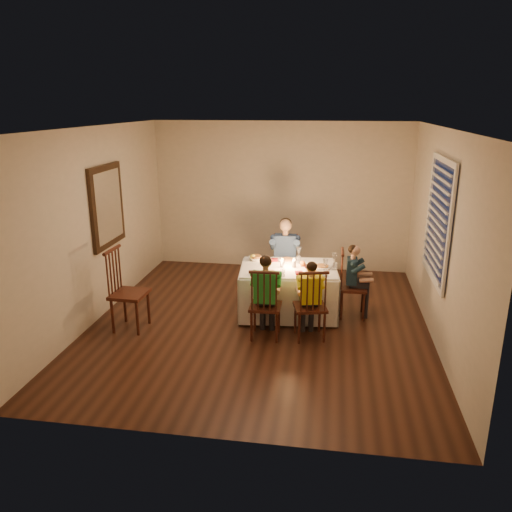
% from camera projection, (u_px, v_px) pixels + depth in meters
% --- Properties ---
extents(ground, '(5.00, 5.00, 0.00)m').
position_uv_depth(ground, '(260.00, 323.00, 6.83)').
color(ground, black).
rests_on(ground, ground).
extents(wall_left, '(0.02, 5.00, 2.60)m').
position_uv_depth(wall_left, '(97.00, 225.00, 6.78)').
color(wall_left, '#BEB5A2').
rests_on(wall_left, ground).
extents(wall_right, '(0.02, 5.00, 2.60)m').
position_uv_depth(wall_right, '(441.00, 238.00, 6.12)').
color(wall_right, '#BEB5A2').
rests_on(wall_right, ground).
extents(wall_back, '(4.50, 0.02, 2.60)m').
position_uv_depth(wall_back, '(281.00, 197.00, 8.81)').
color(wall_back, '#BEB5A2').
rests_on(wall_back, ground).
extents(ceiling, '(5.00, 5.00, 0.00)m').
position_uv_depth(ceiling, '(260.00, 128.00, 6.07)').
color(ceiling, white).
rests_on(ceiling, wall_back).
extents(dining_table, '(1.44, 1.10, 0.67)m').
position_uv_depth(dining_table, '(288.00, 281.00, 6.99)').
color(dining_table, silver).
rests_on(dining_table, ground).
extents(chair_adult, '(0.41, 0.39, 0.95)m').
position_uv_depth(chair_adult, '(284.00, 295.00, 7.83)').
color(chair_adult, '#361A0E').
rests_on(chair_adult, ground).
extents(chair_near_left, '(0.40, 0.38, 0.95)m').
position_uv_depth(chair_near_left, '(265.00, 337.00, 6.43)').
color(chair_near_left, '#361A0E').
rests_on(chair_near_left, ground).
extents(chair_near_right, '(0.47, 0.45, 0.95)m').
position_uv_depth(chair_near_right, '(309.00, 337.00, 6.41)').
color(chair_near_right, '#361A0E').
rests_on(chair_near_right, ground).
extents(chair_end, '(0.37, 0.39, 0.95)m').
position_uv_depth(chair_end, '(351.00, 315.00, 7.08)').
color(chair_end, '#361A0E').
rests_on(chair_end, ground).
extents(chair_extra, '(0.45, 0.47, 1.10)m').
position_uv_depth(chair_extra, '(132.00, 328.00, 6.68)').
color(chair_extra, '#361A0E').
rests_on(chair_extra, ground).
extents(adult, '(0.46, 0.43, 1.23)m').
position_uv_depth(adult, '(284.00, 295.00, 7.83)').
color(adult, '#314A7A').
rests_on(adult, ground).
extents(child_green, '(0.38, 0.35, 1.11)m').
position_uv_depth(child_green, '(265.00, 337.00, 6.43)').
color(child_green, green).
rests_on(child_green, ground).
extents(child_yellow, '(0.40, 0.37, 1.03)m').
position_uv_depth(child_yellow, '(309.00, 337.00, 6.41)').
color(child_yellow, yellow).
rests_on(child_yellow, ground).
extents(child_teal, '(0.31, 0.34, 1.04)m').
position_uv_depth(child_teal, '(351.00, 315.00, 7.08)').
color(child_teal, '#172D3B').
rests_on(child_teal, ground).
extents(setting_adult, '(0.28, 0.28, 0.02)m').
position_uv_depth(setting_adult, '(287.00, 260.00, 7.20)').
color(setting_adult, white).
rests_on(setting_adult, dining_table).
extents(setting_green, '(0.28, 0.28, 0.02)m').
position_uv_depth(setting_green, '(270.00, 274.00, 6.65)').
color(setting_green, white).
rests_on(setting_green, dining_table).
extents(setting_yellow, '(0.28, 0.28, 0.02)m').
position_uv_depth(setting_yellow, '(313.00, 273.00, 6.65)').
color(setting_yellow, white).
rests_on(setting_yellow, dining_table).
extents(setting_teal, '(0.28, 0.28, 0.02)m').
position_uv_depth(setting_teal, '(322.00, 267.00, 6.91)').
color(setting_teal, white).
rests_on(setting_teal, dining_table).
extents(candle_left, '(0.06, 0.06, 0.10)m').
position_uv_depth(candle_left, '(282.00, 264.00, 6.92)').
color(candle_left, white).
rests_on(candle_left, dining_table).
extents(candle_right, '(0.06, 0.06, 0.10)m').
position_uv_depth(candle_right, '(294.00, 264.00, 6.91)').
color(candle_right, white).
rests_on(candle_right, dining_table).
extents(squash, '(0.09, 0.09, 0.09)m').
position_uv_depth(squash, '(253.00, 258.00, 7.21)').
color(squash, yellow).
rests_on(squash, dining_table).
extents(orange_fruit, '(0.08, 0.08, 0.08)m').
position_uv_depth(orange_fruit, '(303.00, 264.00, 6.96)').
color(orange_fruit, orange).
rests_on(orange_fruit, dining_table).
extents(serving_bowl, '(0.28, 0.28, 0.05)m').
position_uv_depth(serving_bowl, '(256.00, 258.00, 7.24)').
color(serving_bowl, white).
rests_on(serving_bowl, dining_table).
extents(wall_mirror, '(0.06, 0.95, 1.15)m').
position_uv_depth(wall_mirror, '(107.00, 206.00, 7.00)').
color(wall_mirror, black).
rests_on(wall_mirror, wall_left).
extents(window_blinds, '(0.07, 1.34, 1.54)m').
position_uv_depth(window_blinds, '(437.00, 220.00, 6.16)').
color(window_blinds, '#0C1633').
rests_on(window_blinds, wall_right).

